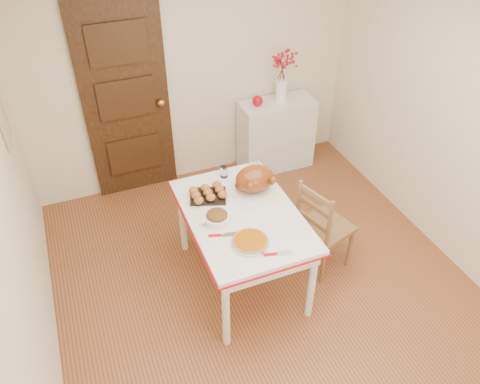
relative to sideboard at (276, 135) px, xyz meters
name	(u,v)px	position (x,y,z in m)	size (l,w,h in m)	color
floor	(269,294)	(-0.89, -1.78, -0.42)	(3.50, 4.00, 0.00)	brown
wall_back	(191,70)	(-0.89, 0.22, 0.83)	(3.50, 0.00, 2.50)	beige
wall_left	(13,243)	(-2.64, -1.78, 0.83)	(0.00, 4.00, 2.50)	beige
wall_right	(470,131)	(0.86, -1.78, 0.83)	(0.00, 4.00, 2.50)	beige
door_back	(127,103)	(-1.59, 0.19, 0.61)	(0.85, 0.06, 2.06)	#402516
photo_board	(2,115)	(-2.62, -0.58, 1.08)	(0.03, 0.35, 0.45)	#C6B985
sideboard	(276,135)	(0.00, 0.00, 0.00)	(0.83, 0.37, 0.83)	silver
kitchen_table	(242,248)	(-1.04, -1.53, -0.03)	(0.88, 1.29, 0.77)	silver
chair_oak	(325,225)	(-0.29, -1.61, 0.05)	(0.41, 0.41, 0.92)	brown
berry_vase	(282,78)	(0.03, 0.00, 0.68)	(0.28, 0.28, 0.54)	white
apple	(258,101)	(-0.24, 0.00, 0.47)	(0.11, 0.11, 0.11)	#C0040C
turkey_platter	(255,180)	(-0.84, -1.30, 0.48)	(0.39, 0.31, 0.25)	brown
pumpkin_pie	(250,241)	(-1.12, -1.87, 0.38)	(0.28, 0.28, 0.06)	#914704
stuffing_dish	(217,217)	(-1.26, -1.55, 0.40)	(0.25, 0.20, 0.10)	brown
rolls_tray	(208,193)	(-1.23, -1.23, 0.40)	(0.30, 0.23, 0.08)	#9A5521
pie_server	(278,254)	(-0.97, -2.04, 0.36)	(0.21, 0.06, 0.01)	silver
carving_knife	(226,234)	(-1.25, -1.71, 0.36)	(0.27, 0.06, 0.01)	silver
drinking_glass	(224,172)	(-1.00, -1.00, 0.41)	(0.06, 0.06, 0.11)	white
shaker_pair	(256,164)	(-0.69, -0.99, 0.40)	(0.09, 0.04, 0.09)	white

